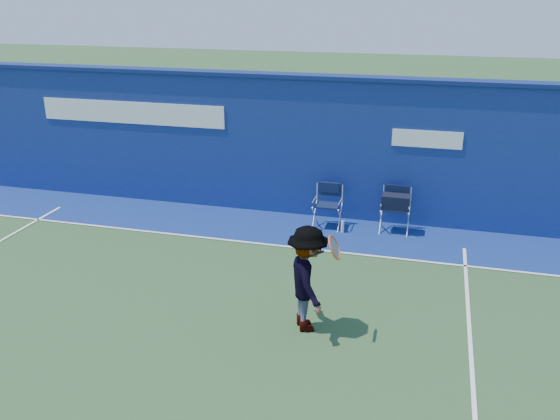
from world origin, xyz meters
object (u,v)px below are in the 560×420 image
(directors_chair_left, at_px, (327,213))
(directors_chair_right, at_px, (395,214))
(water_bottle, at_px, (342,227))
(tennis_player, at_px, (308,279))

(directors_chair_left, relative_size, directors_chair_right, 0.98)
(directors_chair_left, relative_size, water_bottle, 3.59)
(water_bottle, bearing_deg, directors_chair_right, 17.60)
(directors_chair_left, distance_m, tennis_player, 4.06)
(directors_chair_left, height_order, directors_chair_right, directors_chair_right)
(directors_chair_right, xyz_separation_m, water_bottle, (-1.03, -0.33, -0.26))
(directors_chair_left, xyz_separation_m, water_bottle, (0.37, -0.23, -0.18))
(directors_chair_left, xyz_separation_m, tennis_player, (0.44, -4.01, 0.51))
(water_bottle, bearing_deg, directors_chair_left, 148.47)
(directors_chair_left, relative_size, tennis_player, 0.57)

